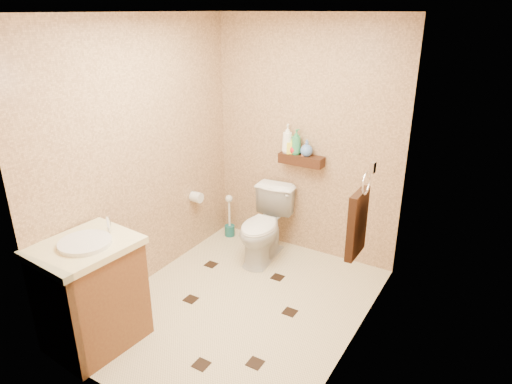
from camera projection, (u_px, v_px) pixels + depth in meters
The scene contains 19 objects.
ground at pixel (239, 306), 4.00m from camera, with size 2.50×2.50×0.00m, color beige.
wall_back at pixel (305, 141), 4.55m from camera, with size 2.00×0.04×2.40m, color tan.
wall_front at pixel (115, 243), 2.56m from camera, with size 2.00×0.04×2.40m, color tan.
wall_left at pixel (142, 157), 4.03m from camera, with size 0.04×2.50×2.40m, color tan.
wall_right at pixel (361, 203), 3.08m from camera, with size 0.04×2.50×2.40m, color tan.
ceiling at pixel (234, 12), 3.11m from camera, with size 2.00×2.50×0.02m, color white.
wall_shelf at pixel (301, 160), 4.55m from camera, with size 0.46×0.14×0.10m, color #3D2010.
floor_accents at pixel (238, 309), 3.96m from camera, with size 1.21×1.43×0.01m.
toilet at pixel (264, 226), 4.64m from camera, with size 0.41×0.72×0.74m, color white.
vanity at pixel (91, 293), 3.42m from camera, with size 0.63×0.75×0.99m.
toilet_brush at pixel (230, 222), 5.18m from camera, with size 0.11×0.11×0.50m.
towel_ring at pixel (358, 221), 3.41m from camera, with size 0.12×0.30×0.76m.
toilet_paper at pixel (196, 197), 4.74m from camera, with size 0.12×0.11×0.12m.
bottle_a at pixel (287, 139), 4.56m from camera, with size 0.11×0.11×0.29m, color white.
bottle_b at pixel (291, 145), 4.56m from camera, with size 0.08×0.08×0.18m, color #FFF835.
bottle_c at pixel (295, 148), 4.55m from camera, with size 0.10×0.10×0.13m, color red.
bottle_d at pixel (296, 142), 4.52m from camera, with size 0.10×0.10×0.25m, color #2F8F57.
bottle_e at pixel (305, 149), 4.49m from camera, with size 0.06×0.07×0.14m, color #F77852.
bottle_f at pixel (307, 148), 4.48m from camera, with size 0.12×0.12×0.16m, color #4E79C4.
Camera 1 is at (1.84, -2.79, 2.42)m, focal length 32.00 mm.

